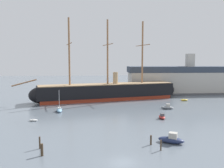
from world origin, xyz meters
The scene contains 15 objects.
ground_plane centered at (0.00, 0.00, 0.00)m, with size 400.00×400.00×0.00m, color slate.
tall_ship centered at (1.42, 56.69, 3.29)m, with size 61.85×20.04×30.18m.
motorboat_foreground_right centered at (10.11, 7.81, 0.71)m, with size 5.16×4.04×2.01m.
dinghy_mid_left centered at (-19.22, 26.19, 0.26)m, with size 2.28×1.17×0.52m.
motorboat_mid_right centered at (13.73, 26.22, 0.49)m, with size 1.43×3.35×1.40m.
sailboat_alongside_bow centered at (-14.21, 36.99, 0.55)m, with size 2.28×5.17×6.51m.
motorboat_alongside_stern centered at (18.96, 38.21, 0.57)m, with size 4.18×2.69×1.63m.
dinghy_far_left centered at (-25.97, 56.78, 0.22)m, with size 1.56×2.05×0.44m.
dinghy_far_right centered at (29.90, 52.28, 0.34)m, with size 2.90×1.37×0.67m.
dinghy_distant_centre centered at (0.03, 64.94, 0.25)m, with size 1.75×2.33×0.51m.
mooring_piling_nearest centered at (-13.55, 6.84, 1.08)m, with size 0.28×0.28×2.15m, color #423323.
mooring_piling_left_pair centered at (6.09, 7.22, 0.88)m, with size 0.32×0.32×1.77m, color #423323.
mooring_piling_right_pair centered at (7.11, 4.37, 0.93)m, with size 0.26×0.26×1.86m, color #4C3D2D.
mooring_piling_midwater centered at (-12.55, 3.68, 1.00)m, with size 0.44×0.44×1.99m, color #423323.
dockside_warehouse_right centered at (39.15, 71.37, 6.16)m, with size 59.41×12.31×18.02m.
Camera 1 is at (-4.42, -34.52, 15.39)m, focal length 38.77 mm.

